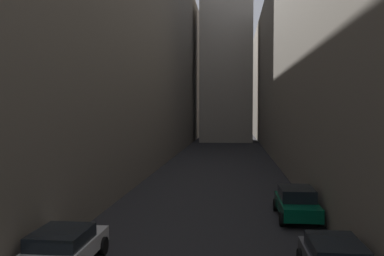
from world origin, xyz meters
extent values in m
plane|color=#232326|center=(0.00, 48.00, 0.00)|extent=(264.00, 264.00, 0.00)
cube|color=#60594F|center=(-12.18, 50.00, 12.30)|extent=(13.35, 108.00, 24.60)
cube|color=gray|center=(13.48, 50.00, 10.40)|extent=(15.97, 108.00, 20.79)
cube|color=silver|center=(-4.40, 17.37, 0.60)|extent=(1.83, 4.50, 0.56)
cube|color=black|center=(-4.40, 17.30, 1.12)|extent=(1.69, 2.16, 0.47)
cylinder|color=black|center=(-5.32, 18.90, 0.33)|extent=(0.22, 0.65, 0.65)
cylinder|color=black|center=(-3.48, 18.90, 0.33)|extent=(0.22, 0.65, 0.65)
cube|color=black|center=(4.40, 17.02, 1.12)|extent=(1.52, 2.27, 0.46)
cube|color=#05472D|center=(4.40, 24.88, 0.62)|extent=(1.76, 4.39, 0.61)
cube|color=black|center=(4.40, 24.97, 1.22)|extent=(1.62, 2.28, 0.58)
cylinder|color=black|center=(3.52, 26.37, 0.31)|extent=(0.22, 0.63, 0.63)
cylinder|color=black|center=(5.28, 26.37, 0.31)|extent=(0.22, 0.63, 0.63)
cylinder|color=black|center=(3.52, 23.39, 0.31)|extent=(0.22, 0.63, 0.63)
cylinder|color=black|center=(5.28, 23.39, 0.31)|extent=(0.22, 0.63, 0.63)
camera|label=1|loc=(1.29, 4.12, 5.32)|focal=39.03mm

